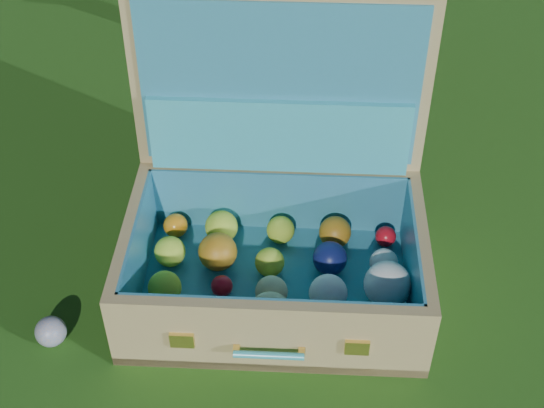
{
  "coord_description": "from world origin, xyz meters",
  "views": [
    {
      "loc": [
        -0.07,
        -0.96,
        1.19
      ],
      "look_at": [
        0.01,
        0.18,
        0.18
      ],
      "focal_mm": 50.0,
      "sensor_mm": 36.0,
      "label": 1
    }
  ],
  "objects": [
    {
      "name": "stray_ball",
      "position": [
        -0.44,
        -0.0,
        0.03
      ],
      "size": [
        0.06,
        0.06,
        0.06
      ],
      "primitive_type": "sphere",
      "color": "#4571B4",
      "rests_on": "ground"
    },
    {
      "name": "ground",
      "position": [
        0.0,
        0.0,
        0.0
      ],
      "size": [
        60.0,
        60.0,
        0.0
      ],
      "primitive_type": "plane",
      "color": "#215114",
      "rests_on": "ground"
    },
    {
      "name": "suitcase",
      "position": [
        0.02,
        0.17,
        0.16
      ],
      "size": [
        0.64,
        0.51,
        0.58
      ],
      "rotation": [
        0.0,
        0.0,
        -0.11
      ],
      "color": "tan",
      "rests_on": "ground"
    }
  ]
}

